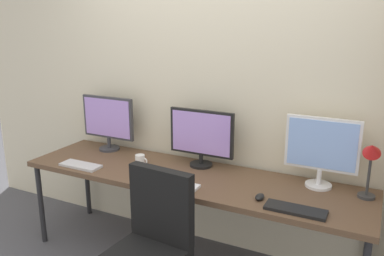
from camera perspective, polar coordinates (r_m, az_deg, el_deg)
name	(u,v)px	position (r m, az deg, el deg)	size (l,w,h in m)	color
wall_back	(213,92)	(3.20, 2.97, 5.22)	(5.02, 0.10, 2.60)	beige
desk	(189,180)	(3.00, -0.43, -7.53)	(2.62, 0.68, 0.74)	brown
monitor_left	(108,121)	(3.54, -11.95, 1.05)	(0.51, 0.18, 0.48)	#38383D
monitor_center	(201,136)	(3.08, 1.35, -1.13)	(0.53, 0.18, 0.45)	black
monitor_right	(322,148)	(2.83, 18.09, -2.80)	(0.49, 0.18, 0.49)	silver
desk_lamp	(371,159)	(2.75, 24.25, -4.08)	(0.11, 0.16, 0.41)	#333333
keyboard_left	(81,165)	(3.26, -15.67, -5.18)	(0.34, 0.13, 0.02)	silver
keyboard_center	(174,185)	(2.80, -2.59, -8.11)	(0.35, 0.13, 0.02)	silver
keyboard_right	(296,210)	(2.53, 14.62, -11.26)	(0.37, 0.13, 0.02)	black
computer_mouse	(260,197)	(2.64, 9.69, -9.69)	(0.06, 0.10, 0.03)	black
coffee_mug	(140,160)	(3.17, -7.41, -4.62)	(0.11, 0.08, 0.09)	white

